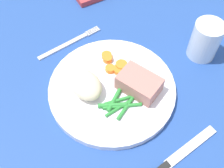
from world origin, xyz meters
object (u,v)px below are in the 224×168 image
object	(u,v)px
dinner_plate	(112,89)
fork	(69,43)
meat_portion	(139,84)
knife	(172,161)
water_glass	(204,42)

from	to	relation	value
dinner_plate	fork	size ratio (longest dim) A/B	1.58
meat_portion	fork	world-z (taller)	meat_portion
dinner_plate	knife	size ratio (longest dim) A/B	1.28
dinner_plate	meat_portion	xyz separation A→B (cm)	(3.54, 4.13, 2.58)
meat_portion	water_glass	size ratio (longest dim) A/B	0.94
dinner_plate	knife	distance (cm)	18.52
dinner_plate	water_glass	size ratio (longest dim) A/B	2.99
dinner_plate	meat_portion	world-z (taller)	meat_portion
meat_portion	dinner_plate	bearing A→B (deg)	-130.60
knife	water_glass	world-z (taller)	water_glass
dinner_plate	fork	distance (cm)	16.71
dinner_plate	water_glass	xyz separation A→B (cm)	(3.66, 22.49, 2.93)
knife	fork	bearing A→B (deg)	-176.62
fork	knife	size ratio (longest dim) A/B	0.81
water_glass	fork	bearing A→B (deg)	-131.83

